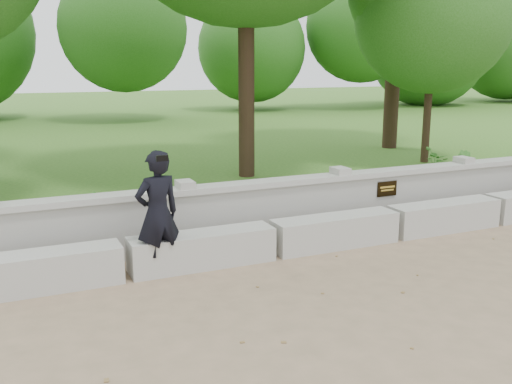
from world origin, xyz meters
TOP-DOWN VIEW (x-y plane):
  - ground at (0.00, 0.00)m, footprint 80.00×80.00m
  - lawn at (0.00, 14.00)m, footprint 40.00×22.00m
  - concrete_bench at (0.00, 1.90)m, footprint 11.90×0.45m
  - parapet_wall at (0.00, 2.60)m, footprint 12.50×0.35m
  - man_main at (-3.60, 1.80)m, footprint 0.64×0.58m
  - tree_near_right at (4.03, 5.96)m, footprint 3.62×3.62m
  - shrub_a at (-4.08, 3.30)m, footprint 0.35×0.32m
  - shrub_b at (3.06, 3.59)m, footprint 0.47×0.47m
  - shrub_c at (2.96, 4.31)m, footprint 0.75×0.74m

SIDE VIEW (x-z plane):
  - ground at x=0.00m, z-range 0.00..0.00m
  - lawn at x=0.00m, z-range 0.00..0.25m
  - concrete_bench at x=0.00m, z-range 0.00..0.45m
  - parapet_wall at x=0.00m, z-range 0.01..0.91m
  - shrub_a at x=-4.08m, z-range 0.25..0.80m
  - shrub_c at x=2.96m, z-range 0.25..0.88m
  - shrub_b at x=3.06m, z-range 0.25..0.91m
  - man_main at x=-3.60m, z-range 0.00..1.57m
  - tree_near_right at x=4.03m, z-range 1.19..6.71m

